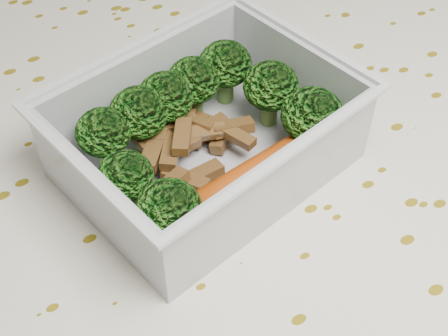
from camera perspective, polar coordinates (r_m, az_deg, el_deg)
dining_table at (r=0.47m, az=0.08°, el=-9.97°), size 1.40×0.90×0.75m
tablecloth at (r=0.43m, az=0.08°, el=-6.28°), size 1.46×0.96×0.19m
lunch_container at (r=0.40m, az=-1.64°, el=2.33°), size 0.20×0.17×0.06m
broccoli_florets at (r=0.40m, az=-2.33°, el=4.78°), size 0.16×0.13×0.05m
meat_pile at (r=0.41m, az=-3.90°, el=2.32°), size 0.09×0.08×0.03m
sausage at (r=0.39m, az=2.63°, el=-0.98°), size 0.15×0.04×0.02m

